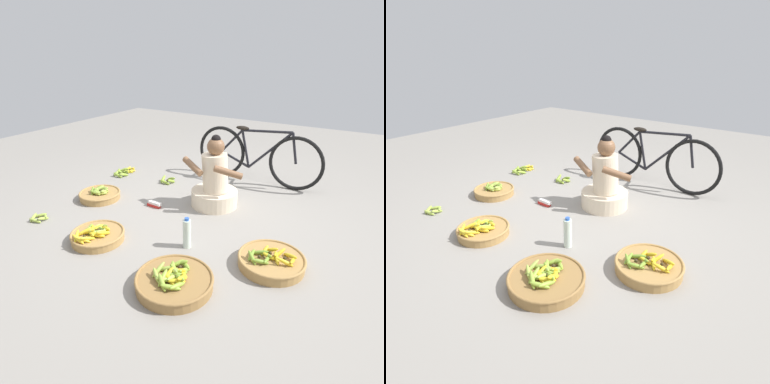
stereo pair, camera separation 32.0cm
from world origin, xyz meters
TOP-DOWN VIEW (x-y plane):
  - ground_plane at (0.00, 0.00)m, footprint 10.00×10.00m
  - vendor_woman_front at (-0.01, 0.30)m, footprint 0.72×0.52m
  - bicycle_leaning at (0.13, 1.21)m, footprint 1.70×0.08m
  - banana_basket_back_left at (-0.59, -0.93)m, footprint 0.50×0.50m
  - banana_basket_mid_left at (0.39, -1.10)m, footprint 0.59×0.59m
  - banana_basket_near_vendor at (-1.24, -0.25)m, footprint 0.48×0.48m
  - banana_basket_back_center at (0.92, -0.48)m, footprint 0.55×0.55m
  - loose_bananas_mid_right at (-1.40, -0.95)m, footprint 0.20×0.20m
  - loose_bananas_front_center at (-1.57, 0.54)m, footprint 0.24×0.37m
  - loose_bananas_back_right at (-0.85, 0.58)m, footprint 0.19×0.19m
  - water_bottle at (0.18, -0.59)m, footprint 0.07×0.07m
  - packet_carton_stack at (-0.56, -0.09)m, footprint 0.17×0.06m

SIDE VIEW (x-z plane):
  - ground_plane at x=0.00m, z-range 0.00..0.00m
  - loose_bananas_mid_right at x=-1.40m, z-range -0.01..0.07m
  - packet_carton_stack at x=-0.56m, z-range 0.00..0.06m
  - loose_bananas_front_center at x=-1.57m, z-range -0.02..0.08m
  - loose_bananas_back_right at x=-0.85m, z-range -0.02..0.08m
  - banana_basket_near_vendor at x=-1.24m, z-range -0.03..0.13m
  - banana_basket_back_center at x=0.92m, z-range -0.02..0.13m
  - banana_basket_back_left at x=-0.59m, z-range -0.02..0.13m
  - banana_basket_mid_left at x=0.39m, z-range -0.03..0.14m
  - water_bottle at x=0.18m, z-range -0.01..0.28m
  - vendor_woman_front at x=-0.01m, z-range -0.15..0.67m
  - bicycle_leaning at x=0.13m, z-range -0.01..0.73m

